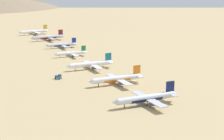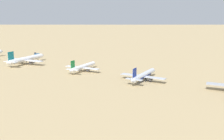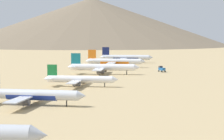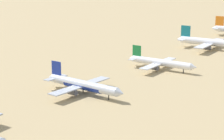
{
  "view_description": "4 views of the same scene",
  "coord_description": "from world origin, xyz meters",
  "px_view_note": "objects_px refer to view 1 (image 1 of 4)",
  "views": [
    {
      "loc": [
        116.45,
        391.23,
        82.33
      ],
      "look_at": [
        -6.86,
        86.48,
        4.84
      ],
      "focal_mm": 66.36,
      "sensor_mm": 36.0,
      "label": 1
    },
    {
      "loc": [
        -157.63,
        -114.72,
        43.36
      ],
      "look_at": [
        -5.19,
        -31.08,
        5.23
      ],
      "focal_mm": 41.69,
      "sensor_mm": 36.0,
      "label": 2
    },
    {
      "loc": [
        45.67,
        -180.94,
        23.71
      ],
      "look_at": [
        11.16,
        32.12,
        5.04
      ],
      "focal_mm": 63.41,
      "sensor_mm": 36.0,
      "label": 3
    },
    {
      "loc": [
        96.48,
        -168.59,
        47.44
      ],
      "look_at": [
        -6.9,
        -29.41,
        4.08
      ],
      "focal_mm": 66.66,
      "sensor_mm": 36.0,
      "label": 4
    }
  ],
  "objects_px": {
    "parked_jet_0": "(34,32)",
    "parked_jet_1": "(48,37)",
    "service_truck": "(58,76)",
    "parked_jet_2": "(62,45)",
    "parked_jet_4": "(91,64)",
    "parked_jet_6": "(147,98)",
    "parked_jet_5": "(117,79)",
    "parked_jet_3": "(71,53)"
  },
  "relations": [
    {
      "from": "parked_jet_2",
      "to": "parked_jet_6",
      "type": "height_order",
      "value": "parked_jet_6"
    },
    {
      "from": "parked_jet_2",
      "to": "parked_jet_4",
      "type": "bearing_deg",
      "value": 87.95
    },
    {
      "from": "parked_jet_0",
      "to": "parked_jet_1",
      "type": "bearing_deg",
      "value": 95.7
    },
    {
      "from": "parked_jet_0",
      "to": "parked_jet_6",
      "type": "distance_m",
      "value": 333.5
    },
    {
      "from": "parked_jet_4",
      "to": "service_truck",
      "type": "bearing_deg",
      "value": 32.67
    },
    {
      "from": "parked_jet_1",
      "to": "parked_jet_3",
      "type": "height_order",
      "value": "parked_jet_1"
    },
    {
      "from": "parked_jet_0",
      "to": "parked_jet_5",
      "type": "height_order",
      "value": "parked_jet_5"
    },
    {
      "from": "parked_jet_3",
      "to": "parked_jet_0",
      "type": "bearing_deg",
      "value": -88.87
    },
    {
      "from": "parked_jet_4",
      "to": "parked_jet_1",
      "type": "bearing_deg",
      "value": -90.73
    },
    {
      "from": "parked_jet_6",
      "to": "service_truck",
      "type": "xyz_separation_m",
      "value": [
        35.05,
        -85.72,
        -2.49
      ]
    },
    {
      "from": "parked_jet_6",
      "to": "parked_jet_3",
      "type": "bearing_deg",
      "value": -90.09
    },
    {
      "from": "parked_jet_2",
      "to": "parked_jet_5",
      "type": "bearing_deg",
      "value": 89.04
    },
    {
      "from": "parked_jet_0",
      "to": "parked_jet_3",
      "type": "height_order",
      "value": "parked_jet_0"
    },
    {
      "from": "parked_jet_2",
      "to": "parked_jet_4",
      "type": "height_order",
      "value": "parked_jet_4"
    },
    {
      "from": "parked_jet_2",
      "to": "parked_jet_3",
      "type": "distance_m",
      "value": 51.27
    },
    {
      "from": "service_truck",
      "to": "parked_jet_4",
      "type": "bearing_deg",
      "value": -147.33
    },
    {
      "from": "parked_jet_0",
      "to": "service_truck",
      "type": "height_order",
      "value": "parked_jet_0"
    },
    {
      "from": "parked_jet_0",
      "to": "parked_jet_6",
      "type": "relative_size",
      "value": 0.91
    },
    {
      "from": "parked_jet_1",
      "to": "parked_jet_3",
      "type": "relative_size",
      "value": 1.24
    },
    {
      "from": "parked_jet_2",
      "to": "parked_jet_6",
      "type": "xyz_separation_m",
      "value": [
        4.53,
        219.26,
        0.95
      ]
    },
    {
      "from": "parked_jet_5",
      "to": "parked_jet_6",
      "type": "relative_size",
      "value": 0.97
    },
    {
      "from": "parked_jet_1",
      "to": "parked_jet_5",
      "type": "xyz_separation_m",
      "value": [
        0.94,
        223.36,
        0.18
      ]
    },
    {
      "from": "parked_jet_1",
      "to": "parked_jet_6",
      "type": "relative_size",
      "value": 0.93
    },
    {
      "from": "parked_jet_5",
      "to": "parked_jet_6",
      "type": "xyz_separation_m",
      "value": [
        1.76,
        53.0,
        0.16
      ]
    },
    {
      "from": "parked_jet_2",
      "to": "service_truck",
      "type": "height_order",
      "value": "parked_jet_2"
    },
    {
      "from": "parked_jet_4",
      "to": "parked_jet_5",
      "type": "relative_size",
      "value": 0.98
    },
    {
      "from": "parked_jet_5",
      "to": "parked_jet_1",
      "type": "bearing_deg",
      "value": -90.24
    },
    {
      "from": "parked_jet_5",
      "to": "service_truck",
      "type": "relative_size",
      "value": 8.12
    },
    {
      "from": "parked_jet_2",
      "to": "parked_jet_6",
      "type": "bearing_deg",
      "value": 88.82
    },
    {
      "from": "parked_jet_6",
      "to": "parked_jet_4",
      "type": "bearing_deg",
      "value": -90.3
    },
    {
      "from": "parked_jet_1",
      "to": "parked_jet_5",
      "type": "distance_m",
      "value": 223.36
    },
    {
      "from": "parked_jet_5",
      "to": "service_truck",
      "type": "height_order",
      "value": "parked_jet_5"
    },
    {
      "from": "parked_jet_0",
      "to": "parked_jet_3",
      "type": "xyz_separation_m",
      "value": [
        -3.26,
        165.32,
        -0.75
      ]
    },
    {
      "from": "parked_jet_0",
      "to": "service_truck",
      "type": "xyz_separation_m",
      "value": [
        32.05,
        247.77,
        -2.14
      ]
    },
    {
      "from": "parked_jet_4",
      "to": "parked_jet_6",
      "type": "relative_size",
      "value": 0.95
    },
    {
      "from": "parked_jet_1",
      "to": "parked_jet_0",
      "type": "bearing_deg",
      "value": -84.3
    },
    {
      "from": "parked_jet_0",
      "to": "parked_jet_2",
      "type": "height_order",
      "value": "parked_jet_0"
    },
    {
      "from": "parked_jet_3",
      "to": "parked_jet_4",
      "type": "height_order",
      "value": "parked_jet_4"
    },
    {
      "from": "parked_jet_3",
      "to": "parked_jet_5",
      "type": "bearing_deg",
      "value": 90.75
    },
    {
      "from": "parked_jet_1",
      "to": "parked_jet_2",
      "type": "xyz_separation_m",
      "value": [
        -1.83,
        57.1,
        -0.61
      ]
    },
    {
      "from": "parked_jet_3",
      "to": "parked_jet_5",
      "type": "height_order",
      "value": "parked_jet_5"
    },
    {
      "from": "parked_jet_2",
      "to": "parked_jet_4",
      "type": "relative_size",
      "value": 0.83
    }
  ]
}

